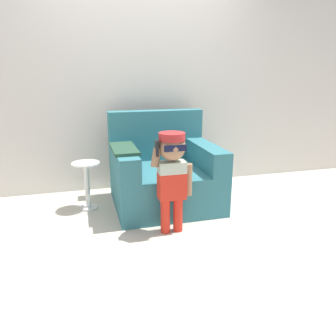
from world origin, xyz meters
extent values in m
plane|color=beige|center=(0.00, 0.00, 0.00)|extent=(10.00, 10.00, 0.00)
cube|color=silver|center=(0.00, 0.70, 1.30)|extent=(10.00, 0.05, 2.60)
cube|color=teal|center=(0.14, -0.02, 0.21)|extent=(1.07, 1.00, 0.41)
cube|color=teal|center=(0.14, 0.40, 0.69)|extent=(1.07, 0.17, 0.56)
cube|color=teal|center=(-0.30, -0.10, 0.53)|extent=(0.20, 0.83, 0.24)
cube|color=teal|center=(0.57, -0.10, 0.53)|extent=(0.20, 0.83, 0.24)
cube|color=#284C38|center=(-0.30, -0.10, 0.67)|extent=(0.24, 0.55, 0.03)
cylinder|color=red|center=(-0.02, -0.65, 0.16)|extent=(0.08, 0.08, 0.32)
cylinder|color=red|center=(0.09, -0.65, 0.16)|extent=(0.08, 0.08, 0.32)
cube|color=red|center=(0.03, -0.65, 0.44)|extent=(0.24, 0.13, 0.24)
cube|color=#B7C6B2|center=(0.03, -0.65, 0.60)|extent=(0.24, 0.13, 0.10)
sphere|color=#997051|center=(0.03, -0.65, 0.78)|extent=(0.24, 0.24, 0.24)
cylinder|color=#B22828|center=(0.03, -0.65, 0.87)|extent=(0.22, 0.22, 0.06)
cube|color=#B22828|center=(0.03, -0.54, 0.85)|extent=(0.13, 0.11, 0.01)
cube|color=#0F1433|center=(0.03, -0.75, 0.79)|extent=(0.19, 0.01, 0.05)
cylinder|color=#997051|center=(0.19, -0.65, 0.48)|extent=(0.07, 0.07, 0.29)
cylinder|color=#997051|center=(-0.10, -0.65, 0.70)|extent=(0.09, 0.07, 0.17)
cube|color=black|center=(-0.10, -0.66, 0.78)|extent=(0.02, 0.07, 0.13)
cylinder|color=white|center=(-0.67, 0.08, 0.01)|extent=(0.18, 0.18, 0.02)
cylinder|color=white|center=(-0.67, 0.08, 0.24)|extent=(0.05, 0.05, 0.48)
cylinder|color=white|center=(-0.67, 0.08, 0.49)|extent=(0.28, 0.28, 0.02)
camera|label=1|loc=(-0.70, -3.23, 1.38)|focal=35.00mm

